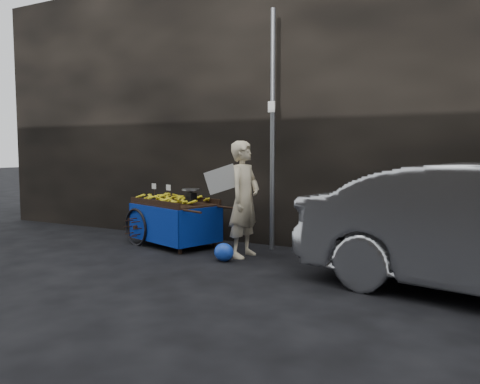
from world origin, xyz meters
The scene contains 6 objects.
ground centered at (0.00, 0.00, 0.00)m, with size 80.00×80.00×0.00m, color black.
building_wall centered at (0.39, 2.60, 2.50)m, with size 13.50×2.00×5.00m.
street_pole centered at (0.30, 1.30, 2.01)m, with size 0.12×0.10×4.00m.
banana_cart centered at (-1.40, 0.82, 0.68)m, with size 2.21×1.51×1.11m.
vendor centered at (0.13, 0.58, 0.92)m, with size 0.81×0.70×1.83m.
plastic_bag centered at (0.01, 0.15, 0.14)m, with size 0.31×0.25×0.28m, color blue.
Camera 1 is at (3.46, -5.92, 1.67)m, focal length 35.00 mm.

